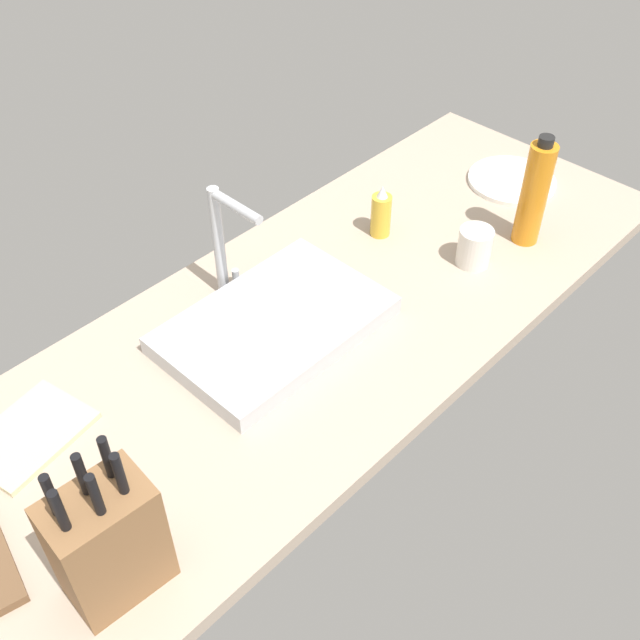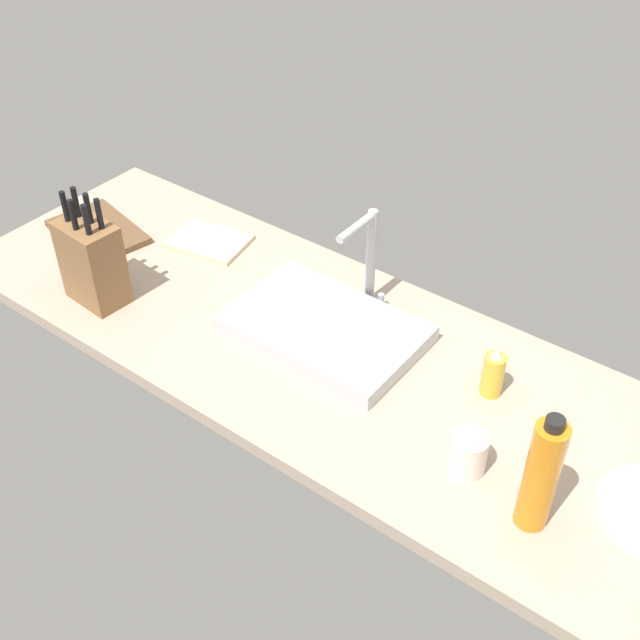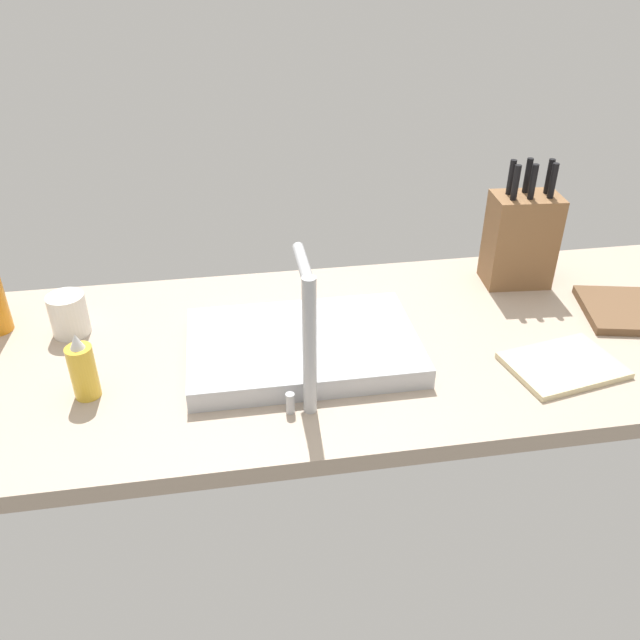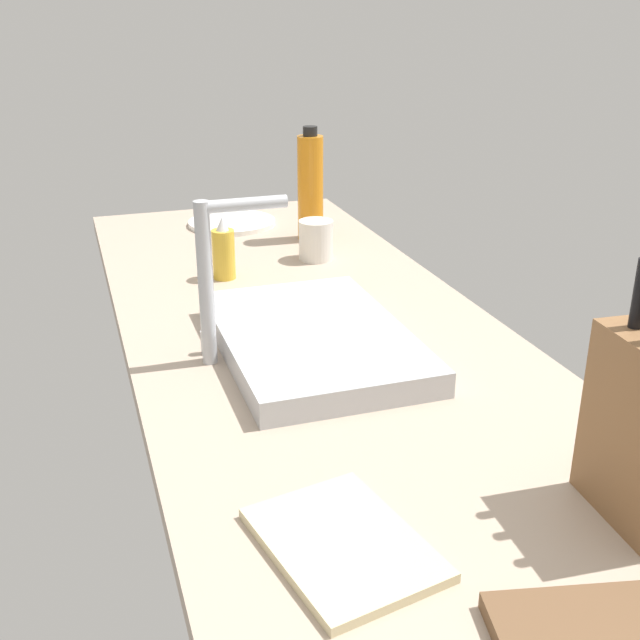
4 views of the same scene
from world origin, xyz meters
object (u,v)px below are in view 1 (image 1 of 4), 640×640
knife_block (108,542)px  coffee_mug (475,247)px  dinner_plate (512,180)px  dish_towel (29,435)px  soap_bottle (381,214)px  water_bottle (534,193)px  faucet (224,236)px  sink_basin (275,325)px

knife_block → coffee_mug: bearing=8.0°
dinner_plate → dish_towel: bearing=172.8°
knife_block → soap_bottle: bearing=21.2°
water_bottle → coffee_mug: 18.02cm
dish_towel → faucet: bearing=3.5°
knife_block → water_bottle: size_ratio=1.09×
faucet → coffee_mug: bearing=-34.5°
water_bottle → dinner_plate: bearing=40.3°
knife_block → dish_towel: knife_block is taller
water_bottle → coffee_mug: water_bottle is taller
sink_basin → faucet: faucet is taller
sink_basin → water_bottle: size_ratio=1.67×
knife_block → dish_towel: 36.58cm
soap_bottle → water_bottle: size_ratio=0.49×
knife_block → soap_bottle: knife_block is taller
sink_basin → dinner_plate: bearing=-2.8°
faucet → soap_bottle: (39.08, -9.04, -10.03)cm
sink_basin → dinner_plate: (80.41, -3.99, -1.46)cm
faucet → dinner_plate: faucet is taller
soap_bottle → knife_block: bearing=-163.0°
sink_basin → knife_block: size_ratio=1.53×
sink_basin → dish_towel: bearing=165.9°
faucet → water_bottle: (60.84, -34.86, -3.02)cm
dish_towel → water_bottle: bearing=-16.0°
knife_block → faucet: bearing=38.7°
sink_basin → dish_towel: 50.49cm
soap_bottle → dinner_plate: 41.67cm
dinner_plate → dish_towel: 130.38cm
water_bottle → dish_towel: bearing=164.0°
faucet → water_bottle: bearing=-29.8°
water_bottle → dish_towel: size_ratio=1.29×
knife_block → water_bottle: bearing=5.7°
faucet → water_bottle: 70.18cm
water_bottle → dinner_plate: 26.85cm
water_bottle → coffee_mug: bearing=166.7°
dish_towel → sink_basin: bearing=-14.1°
soap_bottle → water_bottle: 34.49cm
faucet → knife_block: bearing=-145.6°
knife_block → dish_towel: bearing=86.3°
knife_block → dish_towel: size_ratio=1.41×
faucet → water_bottle: water_bottle is taller
faucet → soap_bottle: 41.35cm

